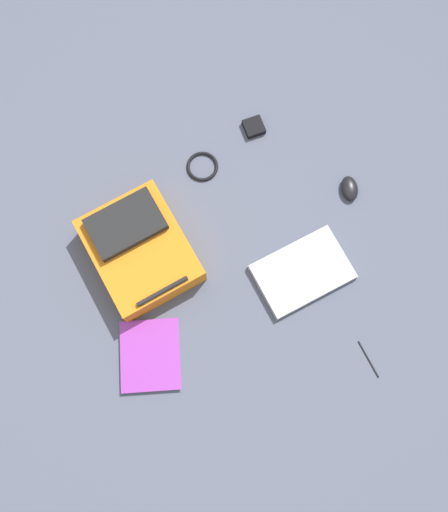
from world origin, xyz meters
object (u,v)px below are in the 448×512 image
at_px(laptop, 303,272).
at_px(earbud_pouch, 254,127).
at_px(backpack, 139,249).
at_px(pen_black, 368,359).
at_px(book_manual, 150,355).
at_px(computer_mouse, 350,188).
at_px(cable_coil, 202,166).

relative_size(laptop, earbud_pouch, 5.15).
relative_size(backpack, pen_black, 3.36).
bearing_deg(book_manual, earbud_pouch, -125.83).
relative_size(laptop, computer_mouse, 3.85).
relative_size(book_manual, cable_coil, 2.28).
bearing_deg(pen_black, cable_coil, -63.60).
xyz_separation_m(cable_coil, earbud_pouch, (-0.24, -0.12, 0.01)).
bearing_deg(laptop, backpack, -19.78).
height_order(backpack, book_manual, backpack).
xyz_separation_m(computer_mouse, earbud_pouch, (0.30, -0.34, -0.00)).
bearing_deg(earbud_pouch, book_manual, 54.17).
xyz_separation_m(backpack, pen_black, (-0.73, 0.57, -0.06)).
bearing_deg(backpack, earbud_pouch, -142.38).
distance_m(book_manual, computer_mouse, 0.99).
xyz_separation_m(backpack, cable_coil, (-0.30, -0.30, -0.06)).
height_order(book_manual, pen_black, book_manual).
height_order(book_manual, cable_coil, book_manual).
bearing_deg(book_manual, cable_coil, -116.48).
height_order(laptop, book_manual, laptop).
bearing_deg(cable_coil, earbud_pouch, -153.51).
height_order(backpack, laptop, backpack).
xyz_separation_m(book_manual, cable_coil, (-0.34, -0.68, -0.00)).
bearing_deg(pen_black, book_manual, -13.72).
distance_m(cable_coil, pen_black, 0.97).
height_order(pen_black, earbud_pouch, earbud_pouch).
bearing_deg(laptop, earbud_pouch, -86.39).
bearing_deg(backpack, cable_coil, -135.38).
relative_size(cable_coil, earbud_pouch, 1.64).
relative_size(pen_black, earbud_pouch, 1.89).
bearing_deg(book_manual, pen_black, 166.28).
distance_m(backpack, book_manual, 0.39).
xyz_separation_m(book_manual, earbud_pouch, (-0.58, -0.80, 0.00)).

